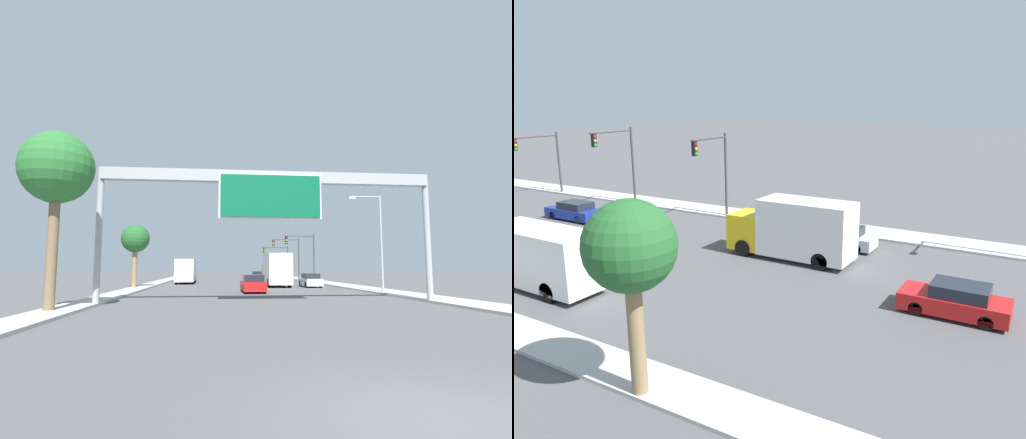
{
  "view_description": "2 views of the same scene",
  "coord_description": "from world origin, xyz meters",
  "views": [
    {
      "loc": [
        -3.3,
        -5.67,
        2.2
      ],
      "look_at": [
        0.0,
        26.18,
        5.98
      ],
      "focal_mm": 28.0,
      "sensor_mm": 36.0,
      "label": 1
    },
    {
      "loc": [
        -21.72,
        25.51,
        9.45
      ],
      "look_at": [
        0.15,
        38.15,
        3.16
      ],
      "focal_mm": 35.0,
      "sensor_mm": 36.0,
      "label": 2
    }
  ],
  "objects": [
    {
      "name": "traffic_light_near_intersection",
      "position": [
        8.97,
        48.0,
        4.46
      ],
      "size": [
        4.25,
        0.32,
        6.66
      ],
      "color": "#3D3D3F",
      "rests_on": "ground"
    },
    {
      "name": "car_near_right",
      "position": [
        7.0,
        36.86,
        0.69
      ],
      "size": [
        1.75,
        4.43,
        1.46
      ],
      "color": "silver",
      "rests_on": "ground"
    },
    {
      "name": "car_mid_right",
      "position": [
        3.5,
        57.76,
        0.68
      ],
      "size": [
        1.86,
        4.75,
        1.44
      ],
      "color": "navy",
      "rests_on": "ground"
    },
    {
      "name": "sidewalk_right",
      "position": [
        11.25,
        60.0,
        0.07
      ],
      "size": [
        3.0,
        120.0,
        0.15
      ],
      "color": "#B1B1B1",
      "rests_on": "ground"
    },
    {
      "name": "street_lamp_right",
      "position": [
        9.98,
        25.89,
        4.84
      ],
      "size": [
        2.8,
        0.28,
        8.09
      ],
      "color": "#9EA0A5",
      "rests_on": "ground"
    },
    {
      "name": "palm_tree_background",
      "position": [
        -11.42,
        36.31,
        4.93
      ],
      "size": [
        2.88,
        2.88,
        6.51
      ],
      "color": "#8C704C",
      "rests_on": "ground"
    },
    {
      "name": "car_far_center",
      "position": [
        0.0,
        28.66,
        0.71
      ],
      "size": [
        1.88,
        4.65,
        1.5
      ],
      "color": "red",
      "rests_on": "ground"
    },
    {
      "name": "truck_box_primary",
      "position": [
        3.5,
        38.37,
        1.81
      ],
      "size": [
        2.46,
        7.63,
        3.6
      ],
      "color": "yellow",
      "rests_on": "ground"
    },
    {
      "name": "truck_box_secondary",
      "position": [
        -7.0,
        47.88,
        1.6
      ],
      "size": [
        2.34,
        8.92,
        3.13
      ],
      "color": "yellow",
      "rests_on": "ground"
    },
    {
      "name": "traffic_light_far_intersection",
      "position": [
        8.66,
        68.0,
        4.11
      ],
      "size": [
        4.9,
        0.32,
        6.02
      ],
      "color": "#3D3D3F",
      "rests_on": "ground"
    },
    {
      "name": "palm_tree_foreground",
      "position": [
        -11.09,
        14.45,
        6.92
      ],
      "size": [
        3.55,
        3.55,
        8.83
      ],
      "color": "brown",
      "rests_on": "ground"
    },
    {
      "name": "ground_plane",
      "position": [
        0.0,
        0.0,
        0.0
      ],
      "size": [
        300.0,
        300.0,
        0.0
      ],
      "primitive_type": "plane",
      "color": "#515154"
    },
    {
      "name": "median_strip_left",
      "position": [
        -10.75,
        60.0,
        0.07
      ],
      "size": [
        2.0,
        120.0,
        0.15
      ],
      "color": "#B1B1B1",
      "rests_on": "ground"
    },
    {
      "name": "sign_gantry",
      "position": [
        0.0,
        17.91,
        6.71
      ],
      "size": [
        20.28,
        0.73,
        7.97
      ],
      "color": "#9EA0A5",
      "rests_on": "ground"
    },
    {
      "name": "traffic_light_mid_block",
      "position": [
        8.89,
        58.0,
        4.58
      ],
      "size": [
        4.54,
        0.32,
        6.82
      ],
      "color": "#3D3D3F",
      "rests_on": "ground"
    }
  ]
}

